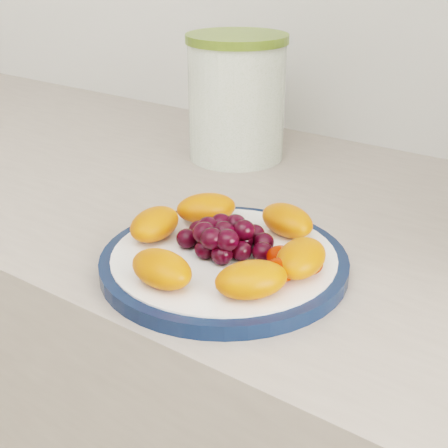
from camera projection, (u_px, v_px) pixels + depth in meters
The scene contains 5 objects.
plate_rim at pixel (224, 262), 0.63m from camera, with size 0.25×0.25×0.01m, color #0C1A38.
plate_face at pixel (224, 261), 0.62m from camera, with size 0.23×0.23×0.02m, color white.
canister at pixel (236, 102), 0.91m from camera, with size 0.14×0.14×0.17m, color #426620.
canister_lid at pixel (237, 38), 0.87m from camera, with size 0.15×0.15×0.01m, color #5D7427.
fruit_plate at pixel (230, 241), 0.61m from camera, with size 0.21×0.21×0.04m.
Camera 1 is at (0.22, 0.59, 1.21)m, focal length 50.00 mm.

